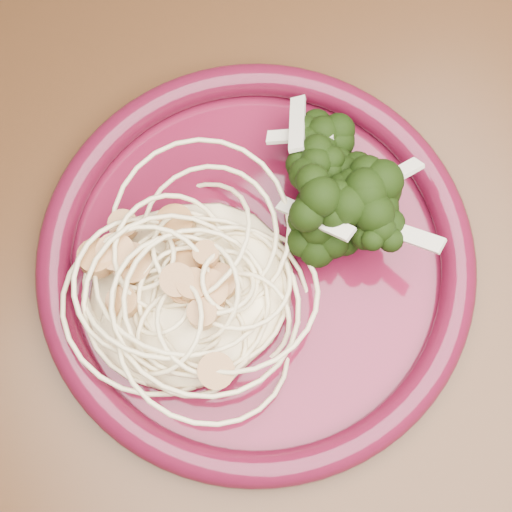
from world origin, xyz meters
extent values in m
plane|color=brown|center=(0.00, 0.00, 0.00)|extent=(3.50, 3.50, 0.00)
cube|color=#472814|center=(0.00, 0.00, 0.73)|extent=(1.20, 0.80, 0.04)
cylinder|color=#540C20|center=(0.00, 0.07, 0.75)|extent=(0.31, 0.31, 0.01)
torus|color=#540D21|center=(0.00, 0.07, 0.76)|extent=(0.32, 0.32, 0.02)
ellipsoid|color=beige|center=(-0.05, 0.07, 0.77)|extent=(0.15, 0.14, 0.03)
ellipsoid|color=black|center=(0.07, 0.06, 0.78)|extent=(0.10, 0.16, 0.05)
camera|label=1|loc=(-0.07, -0.05, 1.23)|focal=50.00mm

